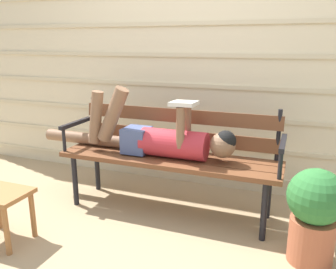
# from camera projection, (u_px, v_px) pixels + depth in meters

# --- Properties ---
(ground_plane) EXTENTS (12.00, 12.00, 0.00)m
(ground_plane) POSITION_uv_depth(u_px,v_px,m) (164.00, 215.00, 2.74)
(ground_plane) COLOR tan
(house_siding) EXTENTS (5.48, 0.08, 2.45)m
(house_siding) POSITION_uv_depth(u_px,v_px,m) (194.00, 55.00, 3.11)
(house_siding) COLOR beige
(house_siding) RESTS_ON ground
(park_bench) EXTENTS (1.74, 0.45, 0.86)m
(park_bench) POSITION_uv_depth(u_px,v_px,m) (171.00, 150.00, 2.75)
(park_bench) COLOR brown
(park_bench) RESTS_ON ground
(reclining_person) EXTENTS (1.71, 0.26, 0.55)m
(reclining_person) POSITION_uv_depth(u_px,v_px,m) (155.00, 137.00, 2.70)
(reclining_person) COLOR #B72D38
(potted_plant) EXTENTS (0.34, 0.34, 0.61)m
(potted_plant) POSITION_uv_depth(u_px,v_px,m) (314.00, 212.00, 2.09)
(potted_plant) COLOR #AD5B3D
(potted_plant) RESTS_ON ground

